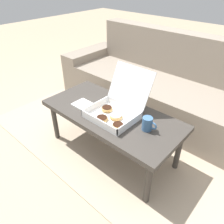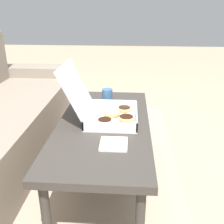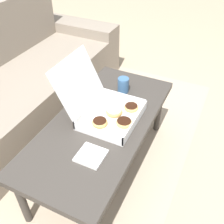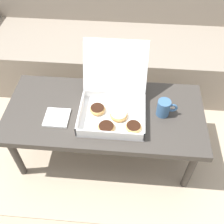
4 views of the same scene
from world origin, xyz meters
name	(u,v)px [view 3 (image 3 of 4)]	position (x,y,z in m)	size (l,w,h in m)	color
ground_plane	(90,162)	(0.00, 0.00, 0.00)	(12.00, 12.00, 0.00)	tan
area_rug	(55,149)	(0.00, 0.30, 0.01)	(2.66, 1.82, 0.01)	tan
coffee_table	(101,126)	(0.00, -0.10, 0.39)	(1.18, 0.55, 0.43)	#3D3833
pastry_box	(106,108)	(0.05, -0.11, 0.50)	(0.37, 0.44, 0.34)	white
coffee_mug	(123,85)	(0.34, -0.10, 0.48)	(0.12, 0.07, 0.10)	#3D6693
napkin_stack	(91,155)	(-0.27, -0.18, 0.44)	(0.14, 0.14, 0.01)	white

